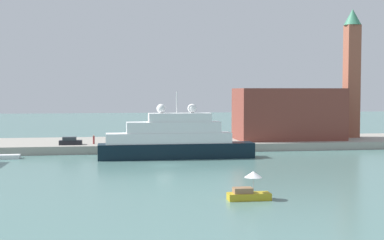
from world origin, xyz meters
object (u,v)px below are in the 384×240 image
Objects in this scene: parked_car at (70,141)px; mooring_bollard at (177,142)px; work_barge at (2,157)px; harbor_building at (288,114)px; small_motorboat at (249,190)px; person_figure at (94,140)px; large_yacht at (175,140)px; bell_tower at (352,69)px.

parked_car reaches higher than mooring_bollard.
work_barge is 0.28× the size of harbor_building.
work_barge is 1.44× the size of parked_car.
work_barge is 8.33× the size of mooring_bollard.
small_motorboat is 55.58m from harbor_building.
parked_car is 5.80× the size of mooring_bollard.
harbor_building is 43.82m from parked_car.
small_motorboat is 50.33m from person_figure.
small_motorboat is 50.89m from work_barge.
work_barge is at bearing 172.32° from large_yacht.
person_figure reaches higher than work_barge.
large_yacht is 5.87× the size of small_motorboat.
harbor_building is (54.14, 11.77, 6.38)m from work_barge.
harbor_building is 24.98m from mooring_bollard.
mooring_bollard is at bearing 10.24° from work_barge.
parked_car is at bearing 148.24° from large_yacht.
mooring_bollard is (1.62, 9.39, -1.24)m from large_yacht.
person_figure is at bearing -174.55° from harbor_building.
harbor_building is 0.78× the size of bell_tower.
large_yacht is 29.23m from work_barge.
parked_car is 2.45× the size of person_figure.
small_motorboat is 6.25× the size of mooring_bollard.
bell_tower is 56.23m from person_figure.
parked_car is at bearing 115.11° from small_motorboat.
mooring_bollard is at bearing -5.17° from parked_car.
harbor_building is at bearing -168.87° from bell_tower.
work_barge is 30.98m from mooring_bollard.
parked_car is at bearing -169.84° from person_figure.
bell_tower reaches higher than work_barge.
mooring_bollard is (-23.68, -6.27, -4.86)m from harbor_building.
bell_tower is at bearing 13.41° from mooring_bollard.
bell_tower is 60.42m from parked_car.
large_yacht is at bearing -40.78° from person_figure.
harbor_building is 12.64× the size of person_figure.
bell_tower is (36.57, 53.84, 15.04)m from small_motorboat.
small_motorboat reaches higher than work_barge.
bell_tower is at bearing 11.13° from harbor_building.
small_motorboat is 66.80m from bell_tower.
harbor_building reaches higher than work_barge.
work_barge is 55.77m from harbor_building.
parked_car is 19.75m from mooring_bollard.
harbor_building is at bearing 5.45° from person_figure.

